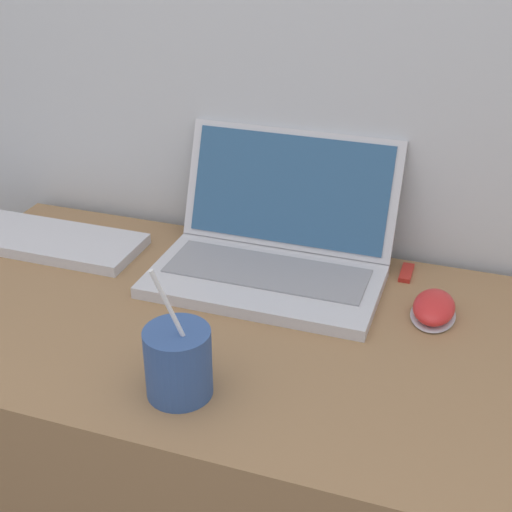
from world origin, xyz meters
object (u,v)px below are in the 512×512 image
at_px(drink_cup, 178,361).
at_px(usb_stick, 406,273).
at_px(laptop, 274,246).
at_px(computer_mouse, 434,308).
at_px(external_keyboard, 30,237).

bearing_deg(drink_cup, usb_stick, 60.13).
xyz_separation_m(laptop, usb_stick, (0.22, 0.06, -0.05)).
height_order(drink_cup, computer_mouse, drink_cup).
bearing_deg(drink_cup, laptop, 87.00).
relative_size(drink_cup, computer_mouse, 1.88).
height_order(laptop, computer_mouse, laptop).
xyz_separation_m(laptop, external_keyboard, (-0.47, -0.04, -0.04)).
distance_m(drink_cup, usb_stick, 0.49).
bearing_deg(computer_mouse, usb_stick, 116.53).
bearing_deg(laptop, usb_stick, 16.08).
bearing_deg(computer_mouse, external_keyboard, 178.96).
xyz_separation_m(external_keyboard, usb_stick, (0.70, 0.11, -0.01)).
relative_size(computer_mouse, external_keyboard, 0.25).
relative_size(laptop, computer_mouse, 3.63).
relative_size(drink_cup, external_keyboard, 0.46).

